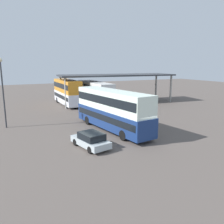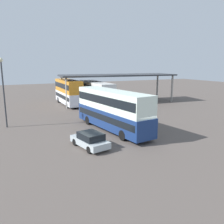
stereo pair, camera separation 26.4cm
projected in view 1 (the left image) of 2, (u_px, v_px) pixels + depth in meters
name	position (u px, v px, depth m)	size (l,w,h in m)	color
ground_plane	(142.00, 140.00, 21.79)	(140.00, 140.00, 0.00)	#5A5049
double_decker_main	(112.00, 109.00, 24.81)	(3.87, 11.71, 4.33)	navy
parked_hatchback	(91.00, 140.00, 19.82)	(2.50, 4.15, 1.35)	#B1BDC2
double_decker_near_canopy	(67.00, 91.00, 40.41)	(2.52, 10.06, 4.37)	white
double_decker_mid_row	(95.00, 93.00, 39.11)	(2.75, 11.51, 4.14)	navy
depot_canopy	(117.00, 76.00, 42.38)	(21.68, 8.66, 5.21)	#33353A
lamppost_tall	(2.00, 85.00, 25.20)	(0.44, 0.44, 7.72)	#33353A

